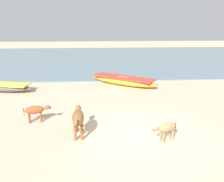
# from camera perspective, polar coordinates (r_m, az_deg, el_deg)

# --- Properties ---
(ground) EXTENTS (80.00, 80.00, 0.00)m
(ground) POSITION_cam_1_polar(r_m,az_deg,el_deg) (8.91, 5.99, -10.47)
(ground) COLOR beige
(sea_water) EXTENTS (60.00, 20.00, 0.08)m
(sea_water) POSITION_cam_1_polar(r_m,az_deg,el_deg) (25.94, -0.40, 7.96)
(sea_water) COLOR slate
(sea_water) RESTS_ON ground
(fishing_boat_0) EXTENTS (4.46, 3.57, 0.74)m
(fishing_boat_0) POSITION_cam_1_polar(r_m,az_deg,el_deg) (15.33, 2.77, 2.59)
(fishing_boat_0) COLOR gold
(fishing_boat_0) RESTS_ON ground
(cow_adult_brown) EXTENTS (0.48, 1.49, 0.96)m
(cow_adult_brown) POSITION_cam_1_polar(r_m,az_deg,el_deg) (8.61, -8.28, -6.51)
(cow_adult_brown) COLOR brown
(cow_adult_brown) RESTS_ON ground
(calf_near_rust) EXTENTS (1.09, 0.47, 0.71)m
(calf_near_rust) POSITION_cam_1_polar(r_m,az_deg,el_deg) (10.17, -18.17, -4.53)
(calf_near_rust) COLOR #9E4C28
(calf_near_rust) RESTS_ON ground
(calf_far_tan) EXTENTS (0.98, 0.60, 0.67)m
(calf_far_tan) POSITION_cam_1_polar(r_m,az_deg,el_deg) (8.45, 13.13, -8.83)
(calf_far_tan) COLOR tan
(calf_far_tan) RESTS_ON ground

